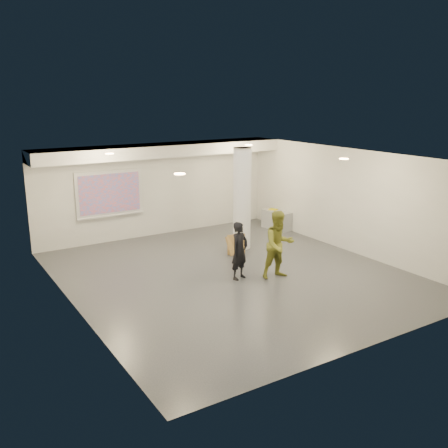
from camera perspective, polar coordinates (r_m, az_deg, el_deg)
floor at (r=12.85m, az=0.95°, el=-5.78°), size 8.00×9.00×0.01m
ceiling at (r=12.14m, az=1.01°, el=7.61°), size 8.00×9.00×0.01m
wall_back at (r=16.28m, az=-7.68°, el=3.94°), size 8.00×0.01×3.00m
wall_front at (r=9.12m, az=16.58°, el=-5.06°), size 8.00×0.01×3.00m
wall_left at (r=10.84m, az=-17.08°, el=-1.99°), size 0.01×9.00×3.00m
wall_right at (r=14.91m, az=14.00°, el=2.65°), size 0.01×9.00×3.00m
soffit_band at (r=15.60m, az=-7.00°, el=8.40°), size 8.00×1.10×0.36m
downlight_nw at (r=13.42m, az=-12.94°, el=7.83°), size 0.22×0.22×0.02m
downlight_ne at (r=15.42m, az=2.84°, el=9.01°), size 0.22×0.22×0.02m
downlight_sw at (r=9.76m, az=-5.08°, el=5.73°), size 0.22×0.22×0.02m
downlight_se at (r=12.37m, az=13.54°, el=7.25°), size 0.22×0.22×0.02m
column at (r=14.68m, az=2.08°, el=2.89°), size 0.52×0.52×3.00m
projection_screen at (r=15.66m, az=-12.95°, el=3.37°), size 2.10×0.13×1.42m
credenza at (r=17.14m, az=6.03°, el=0.46°), size 0.56×1.12×0.63m
postit_pad at (r=17.24m, az=5.65°, el=1.68°), size 0.28×0.33×0.03m
cardboard_back at (r=14.38m, az=1.40°, el=-2.32°), size 0.54×0.21×0.58m
cardboard_front at (r=14.40m, az=1.08°, el=-2.37°), size 0.56×0.40×0.55m
woman at (r=12.35m, az=1.79°, el=-3.08°), size 0.61×0.49×1.45m
man at (r=12.46m, az=6.30°, el=-2.37°), size 0.91×0.75×1.72m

